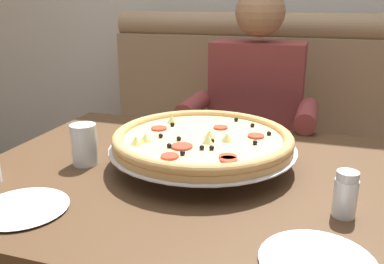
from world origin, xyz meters
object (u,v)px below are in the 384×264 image
Objects in this scene: diner_main at (252,117)px; pizza at (202,140)px; plate_near_left at (318,259)px; drinking_glass at (84,147)px; shaker_pepper_flakes at (345,197)px; plate_near_right at (22,206)px; dining_table at (181,198)px; booth_bench at (241,160)px.

pizza is (-0.04, -0.62, 0.09)m from diner_main.
pizza is at bearing 130.64° from plate_near_left.
diner_main reaches higher than drinking_glass.
shaker_pepper_flakes is 0.74m from plate_near_right.
pizza reaches higher than shaker_pepper_flakes.
pizza is at bearing 54.27° from dining_table.
shaker_pepper_flakes is at bearing -7.27° from drinking_glass.
plate_near_right is at bearing -130.17° from dining_table.
drinking_glass is (-0.72, 0.09, 0.01)m from shaker_pepper_flakes.
drinking_glass reaches higher than dining_table.
booth_bench reaches higher than plate_near_left.
booth_bench is 1.10m from drinking_glass.
drinking_glass is at bearing -173.01° from dining_table.
dining_table is 0.52m from plate_near_left.
booth_bench is 12.74× the size of drinking_glass.
diner_main is at bearing 113.09° from shaker_pepper_flakes.
diner_main is 0.89m from shaker_pepper_flakes.
shaker_pepper_flakes is 0.49× the size of plate_near_left.
shaker_pepper_flakes is 0.21m from plate_near_left.
dining_table is at bearing 49.83° from plate_near_right.
plate_near_left is (0.34, -0.39, -0.07)m from pizza.
booth_bench reaches higher than pizza.
drinking_glass reaches higher than pizza.
pizza is 2.49× the size of plate_near_left.
booth_bench is at bearing 106.69° from plate_near_left.
plate_near_right is at bearing -129.48° from pizza.
plate_near_left is 1.03× the size of plate_near_right.
shaker_pepper_flakes reaches higher than plate_near_right.
plate_near_left is 0.66m from plate_near_right.
drinking_glass is (-0.67, 0.29, 0.04)m from plate_near_left.
diner_main is 2.34× the size of pizza.
shaker_pepper_flakes is 0.51× the size of plate_near_right.
pizza reaches higher than plate_near_right.
pizza is 5.05× the size of shaker_pepper_flakes.
pizza is 2.56× the size of plate_near_right.
shaker_pepper_flakes is at bearing 76.14° from plate_near_left.
diner_main reaches higher than pizza.
plate_near_right is (-0.28, -0.33, 0.10)m from dining_table.
pizza is 0.51m from plate_near_right.
plate_near_right reaches higher than dining_table.
plate_near_right is (-0.36, -1.01, 0.03)m from diner_main.
plate_near_left is (0.30, -1.02, 0.03)m from diner_main.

